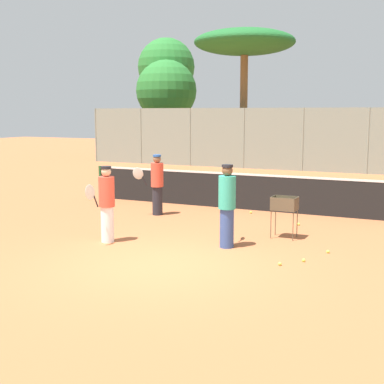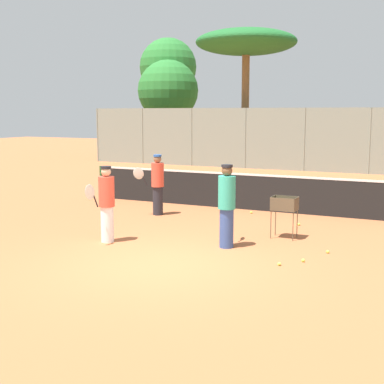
{
  "view_description": "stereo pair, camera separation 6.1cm",
  "coord_description": "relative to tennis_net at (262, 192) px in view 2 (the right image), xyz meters",
  "views": [
    {
      "loc": [
        4.7,
        -8.5,
        2.83
      ],
      "look_at": [
        -0.53,
        2.59,
        1.0
      ],
      "focal_mm": 50.0,
      "sensor_mm": 36.0,
      "label": 1
    },
    {
      "loc": [
        4.76,
        -8.48,
        2.83
      ],
      "look_at": [
        -0.53,
        2.59,
        1.0
      ],
      "focal_mm": 50.0,
      "sensor_mm": 36.0,
      "label": 2
    }
  ],
  "objects": [
    {
      "name": "tennis_ball_4",
      "position": [
        2.7,
        -3.95,
        -0.53
      ],
      "size": [
        0.07,
        0.07,
        0.07
      ],
      "primitive_type": "sphere",
      "color": "#D1E54C",
      "rests_on": "ground_plane"
    },
    {
      "name": "tennis_ball_0",
      "position": [
        2.41,
        -4.8,
        -0.53
      ],
      "size": [
        0.07,
        0.07,
        0.07
      ],
      "primitive_type": "sphere",
      "color": "#D1E54C",
      "rests_on": "ground_plane"
    },
    {
      "name": "ball_cart",
      "position": [
        1.52,
        -3.03,
        0.16
      ],
      "size": [
        0.56,
        0.41,
        0.95
      ],
      "color": "brown",
      "rests_on": "ground_plane"
    },
    {
      "name": "player_white_outfit",
      "position": [
        -2.43,
        -1.83,
        0.31
      ],
      "size": [
        0.75,
        0.64,
        1.68
      ],
      "rotation": [
        0.0,
        0.0,
        3.81
      ],
      "color": "#26262D",
      "rests_on": "ground_plane"
    },
    {
      "name": "tennis_ball_5",
      "position": [
        1.49,
        -1.54,
        -0.53
      ],
      "size": [
        0.07,
        0.07,
        0.07
      ],
      "primitive_type": "sphere",
      "color": "#D1E54C",
      "rests_on": "ground_plane"
    },
    {
      "name": "player_red_cap",
      "position": [
        -1.9,
        -5.06,
        0.31
      ],
      "size": [
        0.35,
        0.9,
        1.68
      ],
      "rotation": [
        0.0,
        0.0,
        4.6
      ],
      "color": "white",
      "rests_on": "ground_plane"
    },
    {
      "name": "ground_plane",
      "position": [
        0.0,
        -6.16,
        -0.56
      ],
      "size": [
        80.0,
        80.0,
        0.0
      ],
      "primitive_type": "plane",
      "color": "#B26038"
    },
    {
      "name": "tree_2",
      "position": [
        -10.72,
        14.38,
        3.55
      ],
      "size": [
        3.67,
        3.67,
        5.97
      ],
      "color": "brown",
      "rests_on": "ground_plane"
    },
    {
      "name": "back_fence",
      "position": [
        0.0,
        11.07,
        0.97
      ],
      "size": [
        27.31,
        0.08,
        3.06
      ],
      "color": "gray",
      "rests_on": "ground_plane"
    },
    {
      "name": "tennis_ball_3",
      "position": [
        -0.13,
        -0.52,
        -0.53
      ],
      "size": [
        0.07,
        0.07,
        0.07
      ],
      "primitive_type": "sphere",
      "color": "#D1E54C",
      "rests_on": "ground_plane"
    },
    {
      "name": "tree_5",
      "position": [
        -5.16,
        12.7,
        5.84
      ],
      "size": [
        5.33,
        5.33,
        7.16
      ],
      "color": "brown",
      "rests_on": "ground_plane"
    },
    {
      "name": "tree_3",
      "position": [
        -12.05,
        16.89,
        5.19
      ],
      "size": [
        3.71,
        3.71,
        7.63
      ],
      "color": "brown",
      "rests_on": "ground_plane"
    },
    {
      "name": "tennis_ball_1",
      "position": [
        2.06,
        -5.23,
        -0.53
      ],
      "size": [
        0.07,
        0.07,
        0.07
      ],
      "primitive_type": "sphere",
      "color": "#D1E54C",
      "rests_on": "ground_plane"
    },
    {
      "name": "player_yellow_shirt",
      "position": [
        0.66,
        -4.38,
        0.36
      ],
      "size": [
        0.47,
        0.88,
        1.76
      ],
      "rotation": [
        0.0,
        0.0,
        1.95
      ],
      "color": "#334C8C",
      "rests_on": "ground_plane"
    },
    {
      "name": "tennis_net",
      "position": [
        0.0,
        0.0,
        0.0
      ],
      "size": [
        11.31,
        0.1,
        1.07
      ],
      "color": "#26592D",
      "rests_on": "ground_plane"
    }
  ]
}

